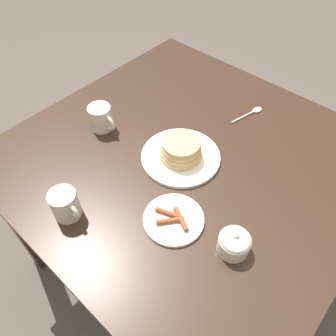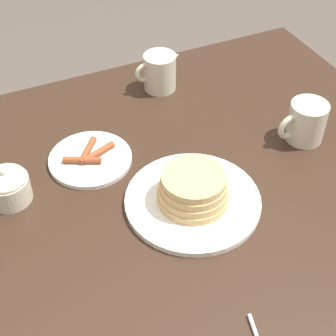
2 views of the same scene
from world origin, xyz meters
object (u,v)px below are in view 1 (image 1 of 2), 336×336
object	(u,v)px
side_plate_bacon	(174,219)
coffee_mug	(101,118)
sugar_bowl	(234,242)
pancake_plate	(181,153)
creamer_pitcher	(65,204)
spoon	(252,112)

from	to	relation	value
side_plate_bacon	coffee_mug	size ratio (longest dim) A/B	1.55
coffee_mug	sugar_bowl	xyz separation A→B (m)	(0.62, -0.08, -0.01)
pancake_plate	side_plate_bacon	world-z (taller)	pancake_plate
coffee_mug	creamer_pitcher	world-z (taller)	creamer_pitcher
pancake_plate	sugar_bowl	distance (m)	0.35
pancake_plate	side_plate_bacon	size ratio (longest dim) A/B	1.50
pancake_plate	creamer_pitcher	distance (m)	0.39
side_plate_bacon	sugar_bowl	size ratio (longest dim) A/B	2.04
coffee_mug	sugar_bowl	bearing A→B (deg)	-7.74
side_plate_bacon	spoon	xyz separation A→B (m)	(-0.09, 0.55, -0.00)
coffee_mug	pancake_plate	bearing A→B (deg)	13.55
creamer_pitcher	pancake_plate	bearing A→B (deg)	75.20
side_plate_bacon	sugar_bowl	bearing A→B (deg)	12.42
coffee_mug	creamer_pitcher	distance (m)	0.37
coffee_mug	spoon	distance (m)	0.56
side_plate_bacon	coffee_mug	distance (m)	0.46
spoon	side_plate_bacon	bearing A→B (deg)	-80.84
sugar_bowl	spoon	bearing A→B (deg)	117.19
creamer_pitcher	sugar_bowl	world-z (taller)	creamer_pitcher
side_plate_bacon	coffee_mug	world-z (taller)	coffee_mug
pancake_plate	side_plate_bacon	distance (m)	0.24
pancake_plate	spoon	world-z (taller)	pancake_plate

